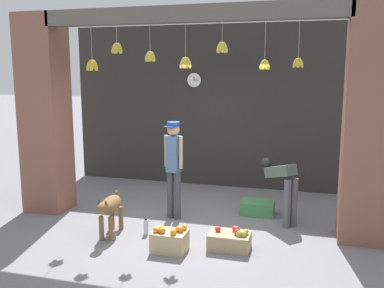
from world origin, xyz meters
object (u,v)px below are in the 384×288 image
at_px(water_bottle, 146,227).
at_px(wall_clock, 194,80).
at_px(worker_stooping, 282,183).
at_px(fruit_crate_oranges, 170,240).
at_px(dog, 110,207).
at_px(produce_box_green, 257,208).
at_px(fruit_crate_apples, 230,240).
at_px(shopkeeper, 174,163).

bearing_deg(water_bottle, wall_clock, 91.51).
distance_m(worker_stooping, fruit_crate_oranges, 2.12).
height_order(fruit_crate_oranges, water_bottle, fruit_crate_oranges).
distance_m(dog, worker_stooping, 2.71).
bearing_deg(dog, water_bottle, 101.96).
xyz_separation_m(dog, produce_box_green, (1.98, 1.52, -0.31)).
xyz_separation_m(fruit_crate_oranges, produce_box_green, (0.95, 1.82, -0.04)).
bearing_deg(fruit_crate_apples, shopkeeper, 139.11).
distance_m(dog, fruit_crate_apples, 1.82).
bearing_deg(wall_clock, dog, -97.52).
distance_m(worker_stooping, fruit_crate_apples, 1.48).
bearing_deg(shopkeeper, water_bottle, 92.26).
bearing_deg(produce_box_green, wall_clock, 134.14).
distance_m(produce_box_green, wall_clock, 3.08).
bearing_deg(water_bottle, fruit_crate_apples, -7.86).
bearing_deg(produce_box_green, fruit_crate_oranges, -117.66).
bearing_deg(shopkeeper, worker_stooping, -156.30).
height_order(dog, wall_clock, wall_clock).
xyz_separation_m(dog, worker_stooping, (2.39, 1.24, 0.23)).
relative_size(shopkeeper, fruit_crate_apples, 2.87).
bearing_deg(worker_stooping, water_bottle, 164.48).
relative_size(dog, water_bottle, 3.47).
distance_m(fruit_crate_oranges, wall_clock, 4.05).
distance_m(fruit_crate_oranges, produce_box_green, 2.05).
height_order(fruit_crate_oranges, wall_clock, wall_clock).
distance_m(water_bottle, wall_clock, 3.64).
bearing_deg(worker_stooping, fruit_crate_oranges, -176.65).
height_order(dog, fruit_crate_oranges, dog).
height_order(worker_stooping, water_bottle, worker_stooping).
height_order(dog, produce_box_green, dog).
relative_size(dog, produce_box_green, 1.56).
relative_size(water_bottle, wall_clock, 0.81).
relative_size(fruit_crate_oranges, wall_clock, 1.49).
height_order(produce_box_green, wall_clock, wall_clock).
distance_m(fruit_crate_apples, water_bottle, 1.32).
xyz_separation_m(shopkeeper, worker_stooping, (1.73, 0.27, -0.28)).
bearing_deg(fruit_crate_oranges, dog, 163.87).
bearing_deg(fruit_crate_apples, water_bottle, 172.14).
bearing_deg(shopkeeper, fruit_crate_apples, 153.85).
xyz_separation_m(produce_box_green, water_bottle, (-1.49, -1.35, 0.00)).
relative_size(dog, fruit_crate_apples, 1.55).
distance_m(dog, wall_clock, 3.63).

